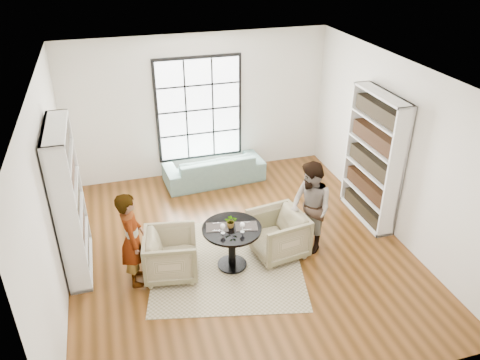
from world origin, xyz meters
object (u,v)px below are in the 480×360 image
object	(u,v)px
wine_glass_left	(223,226)
flower_centerpiece	(231,221)
armchair_right	(278,234)
person_right	(310,208)
sofa	(214,168)
person_left	(132,239)
wine_glass_right	(242,225)
pedestal_table	(232,238)
armchair_left	(171,254)

from	to	relation	value
wine_glass_left	flower_centerpiece	size ratio (longest dim) A/B	0.80
armchair_right	person_right	world-z (taller)	person_right
sofa	person_left	distance (m)	3.39
sofa	armchair_right	size ratio (longest dim) A/B	2.47
person_left	wine_glass_left	world-z (taller)	person_left
armchair_right	wine_glass_right	xyz separation A→B (m)	(-0.68, -0.26, 0.48)
pedestal_table	person_right	world-z (taller)	person_right
wine_glass_left	wine_glass_right	xyz separation A→B (m)	(0.29, -0.05, -0.00)
person_right	wine_glass_right	distance (m)	1.26
wine_glass_left	flower_centerpiece	distance (m)	0.21
sofa	flower_centerpiece	xyz separation A→B (m)	(-0.40, -2.83, 0.54)
pedestal_table	sofa	world-z (taller)	pedestal_table
pedestal_table	person_left	size ratio (longest dim) A/B	0.60
pedestal_table	armchair_right	world-z (taller)	armchair_right
person_left	flower_centerpiece	xyz separation A→B (m)	(1.50, -0.06, 0.08)
person_left	wine_glass_right	bearing A→B (deg)	-96.00
armchair_left	wine_glass_left	size ratio (longest dim) A/B	4.73
wine_glass_right	flower_centerpiece	size ratio (longest dim) A/B	0.79
armchair_left	person_right	xyz separation A→B (m)	(2.31, 0.02, 0.42)
person_right	wine_glass_right	bearing A→B (deg)	-88.21
pedestal_table	wine_glass_right	bearing A→B (deg)	-51.19
pedestal_table	wine_glass_left	bearing A→B (deg)	-148.46
person_right	wine_glass_left	size ratio (longest dim) A/B	9.19
armchair_right	armchair_left	bearing A→B (deg)	-97.72
person_right	pedestal_table	bearing A→B (deg)	-95.65
armchair_right	person_right	distance (m)	0.69
sofa	armchair_right	xyz separation A→B (m)	(0.41, -2.75, 0.08)
armchair_left	person_right	size ratio (longest dim) A/B	0.51
wine_glass_right	armchair_right	bearing A→B (deg)	20.75
person_left	wine_glass_right	world-z (taller)	person_left
wine_glass_left	armchair_left	bearing A→B (deg)	166.62
pedestal_table	armchair_right	size ratio (longest dim) A/B	1.10
armchair_right	wine_glass_left	bearing A→B (deg)	-86.39
sofa	armchair_right	world-z (taller)	armchair_right
armchair_left	flower_centerpiece	bearing A→B (deg)	-84.00
pedestal_table	person_right	distance (m)	1.38
armchair_right	wine_glass_left	world-z (taller)	wine_glass_left
sofa	wine_glass_right	world-z (taller)	wine_glass_right
person_left	armchair_right	bearing A→B (deg)	-87.16
armchair_right	wine_glass_left	size ratio (longest dim) A/B	4.87
wine_glass_left	person_right	bearing A→B (deg)	7.76
wine_glass_right	flower_centerpiece	world-z (taller)	flower_centerpiece
sofa	person_right	bearing A→B (deg)	105.28
armchair_left	wine_glass_right	xyz separation A→B (m)	(1.07, -0.24, 0.49)
wine_glass_left	wine_glass_right	world-z (taller)	wine_glass_left
person_left	flower_centerpiece	distance (m)	1.50
person_right	wine_glass_left	world-z (taller)	person_right
armchair_left	person_left	distance (m)	0.68
person_left	sofa	bearing A→B (deg)	-32.07
armchair_right	wine_glass_right	distance (m)	0.87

